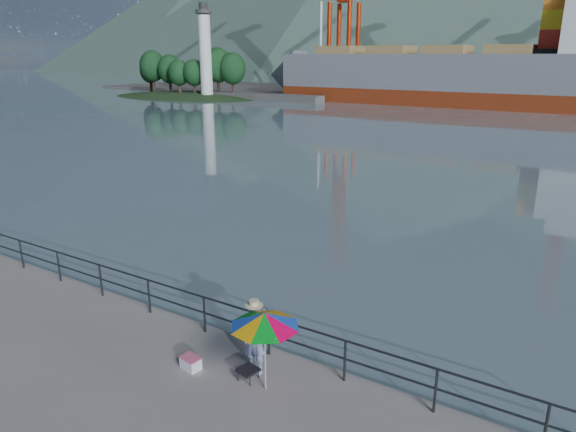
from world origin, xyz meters
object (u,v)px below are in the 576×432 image
at_px(fisherman, 255,339).
at_px(cooler_bag, 191,363).
at_px(bulk_carrier, 473,75).
at_px(beach_umbrella, 265,320).

xyz_separation_m(fisherman, cooler_bag, (-1.33, -0.70, -0.69)).
bearing_deg(fisherman, cooler_bag, -149.87).
bearing_deg(bulk_carrier, beach_umbrella, -80.44).
bearing_deg(bulk_carrier, cooler_bag, -81.97).
distance_m(fisherman, cooler_bag, 1.65).
bearing_deg(cooler_bag, fisherman, 37.75).
distance_m(fisherman, beach_umbrella, 1.10).
xyz_separation_m(cooler_bag, bulk_carrier, (-9.96, 70.65, 3.96)).
bearing_deg(fisherman, bulk_carrier, 101.60).
relative_size(fisherman, bulk_carrier, 0.03).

